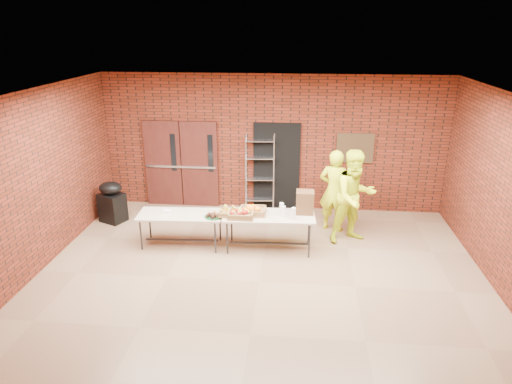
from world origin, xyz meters
TOP-DOWN VIEW (x-y plane):
  - room at (0.00, 0.00)m, footprint 8.08×7.08m
  - double_doors at (-2.20, 3.44)m, footprint 1.78×0.12m
  - dark_doorway at (0.10, 3.46)m, footprint 1.10×0.06m
  - bronze_plaque at (1.90, 3.45)m, footprint 0.85×0.04m
  - wire_rack at (-0.29, 3.32)m, footprint 0.70×0.29m
  - table_left at (-1.69, 1.26)m, footprint 1.71×0.78m
  - table_right at (0.08, 1.27)m, footprint 1.81×0.83m
  - basket_bananas at (-0.69, 1.19)m, footprint 0.40×0.31m
  - basket_oranges at (-0.24, 1.30)m, footprint 0.50×0.39m
  - basket_apples at (-0.45, 1.11)m, footprint 0.48×0.38m
  - muffin_tray at (-1.00, 1.17)m, footprint 0.36×0.36m
  - napkin_box at (-1.96, 1.30)m, footprint 0.17×0.12m
  - coffee_dispenser at (0.77, 1.45)m, footprint 0.34×0.31m
  - cup_stack_front at (0.36, 1.21)m, footprint 0.07×0.07m
  - cup_stack_mid at (0.55, 1.09)m, footprint 0.08×0.08m
  - cup_stack_back at (0.32, 1.30)m, footprint 0.08×0.08m
  - covered_grill at (-3.54, 2.29)m, footprint 0.65×0.60m
  - volunteer_woman at (1.40, 2.33)m, footprint 0.76×0.61m
  - volunteer_man at (1.76, 1.82)m, footprint 1.16×1.06m

SIDE VIEW (x-z plane):
  - covered_grill at x=-3.54m, z-range 0.00..0.94m
  - table_left at x=-1.69m, z-range 0.29..0.97m
  - table_right at x=0.08m, z-range 0.30..1.04m
  - napkin_box at x=-1.96m, z-range 0.69..0.75m
  - muffin_tray at x=-1.00m, z-range 0.68..0.77m
  - basket_bananas at x=-0.69m, z-range 0.72..0.85m
  - basket_apples at x=-0.45m, z-range 0.72..0.87m
  - basket_oranges at x=-0.24m, z-range 0.72..0.88m
  - cup_stack_front at x=0.36m, z-range 0.73..0.95m
  - cup_stack_mid at x=0.55m, z-range 0.73..0.97m
  - cup_stack_back at x=0.32m, z-range 0.73..0.98m
  - volunteer_woman at x=1.40m, z-range 0.00..1.79m
  - wire_rack at x=-0.29m, z-range 0.00..1.86m
  - coffee_dispenser at x=0.77m, z-range 0.73..1.18m
  - volunteer_man at x=1.76m, z-range 0.00..1.94m
  - dark_doorway at x=0.10m, z-range 0.00..2.10m
  - double_doors at x=-2.20m, z-range 0.00..2.10m
  - bronze_plaque at x=1.90m, z-range 1.20..1.90m
  - room at x=0.00m, z-range -0.04..3.24m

